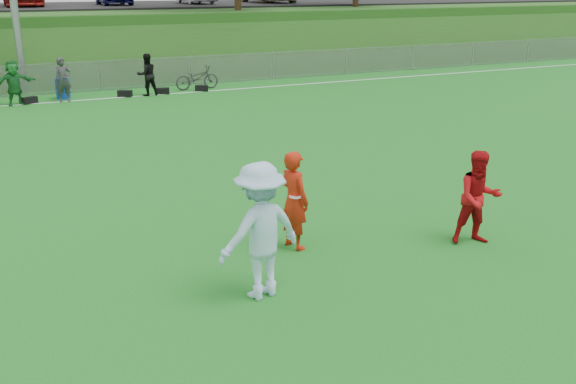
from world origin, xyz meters
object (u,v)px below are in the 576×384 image
player_red_center (479,198)px  player_blue (260,231)px  frisbee (296,196)px  recycling_bin (63,88)px  player_red_left (294,200)px  bicycle (197,78)px

player_red_center → player_blue: size_ratio=0.82×
player_red_center → player_blue: 4.29m
frisbee → recycling_bin: bearing=96.2°
player_blue → recycling_bin: size_ratio=2.53×
player_red_left → player_blue: (-1.23, -1.43, 0.16)m
player_blue → bicycle: 19.42m
frisbee → player_blue: bearing=-132.1°
player_red_left → frisbee: bearing=161.3°
bicycle → player_blue: bearing=163.0°
player_red_center → bicycle: size_ratio=0.89×
player_red_left → player_red_center: size_ratio=1.03×
player_red_left → frisbee: player_red_left is taller
frisbee → player_red_center: bearing=-20.0°
recycling_bin → player_blue: bearing=-87.9°
player_blue → frisbee: 1.83m
player_red_center → frisbee: (-3.05, 1.11, 0.13)m
player_red_center → frisbee: player_red_center is taller
recycling_bin → bicycle: (5.53, -0.06, 0.09)m
player_blue → player_red_center: bearing=171.9°
frisbee → bicycle: bearing=78.3°
player_red_left → frisbee: size_ratio=7.27×
player_red_center → frisbee: size_ratio=7.05×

